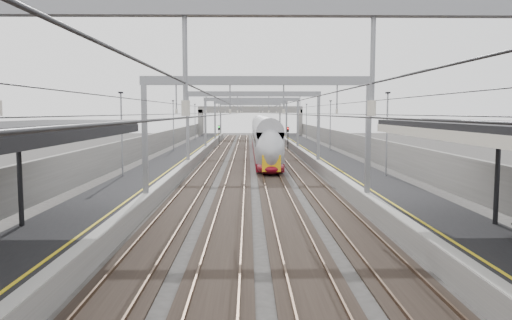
{
  "coord_description": "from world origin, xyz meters",
  "views": [
    {
      "loc": [
        -0.5,
        -6.06,
        5.58
      ],
      "look_at": [
        0.0,
        24.93,
        2.62
      ],
      "focal_mm": 35.0,
      "sensor_mm": 36.0,
      "label": 1
    }
  ],
  "objects": [
    {
      "name": "platform_left",
      "position": [
        -8.0,
        45.0,
        0.5
      ],
      "size": [
        4.0,
        120.0,
        1.0
      ],
      "primitive_type": "cube",
      "color": "black",
      "rests_on": "ground"
    },
    {
      "name": "platform_right",
      "position": [
        8.0,
        45.0,
        0.5
      ],
      "size": [
        4.0,
        120.0,
        1.0
      ],
      "primitive_type": "cube",
      "color": "black",
      "rests_on": "ground"
    },
    {
      "name": "tracks",
      "position": [
        0.0,
        45.0,
        0.05
      ],
      "size": [
        11.4,
        140.0,
        0.2
      ],
      "color": "black",
      "rests_on": "ground"
    },
    {
      "name": "overhead_line",
      "position": [
        0.0,
        51.62,
        6.14
      ],
      "size": [
        13.0,
        140.0,
        6.6
      ],
      "color": "gray",
      "rests_on": "platform_left"
    },
    {
      "name": "overbridge",
      "position": [
        0.0,
        100.0,
        5.31
      ],
      "size": [
        22.0,
        2.2,
        6.9
      ],
      "color": "slate",
      "rests_on": "ground"
    },
    {
      "name": "wall_left",
      "position": [
        -11.2,
        45.0,
        1.6
      ],
      "size": [
        0.3,
        120.0,
        3.2
      ],
      "primitive_type": "cube",
      "color": "slate",
      "rests_on": "ground"
    },
    {
      "name": "wall_right",
      "position": [
        11.2,
        45.0,
        1.6
      ],
      "size": [
        0.3,
        120.0,
        3.2
      ],
      "primitive_type": "cube",
      "color": "slate",
      "rests_on": "ground"
    },
    {
      "name": "train",
      "position": [
        1.5,
        57.9,
        2.0
      ],
      "size": [
        2.56,
        46.68,
        4.06
      ],
      "color": "maroon",
      "rests_on": "ground"
    },
    {
      "name": "signal_green",
      "position": [
        -5.2,
        74.84,
        2.42
      ],
      "size": [
        0.32,
        0.32,
        3.48
      ],
      "color": "black",
      "rests_on": "ground"
    },
    {
      "name": "signal_red_near",
      "position": [
        3.2,
        62.01,
        2.42
      ],
      "size": [
        0.32,
        0.32,
        3.48
      ],
      "color": "black",
      "rests_on": "ground"
    },
    {
      "name": "signal_red_far",
      "position": [
        5.4,
        67.38,
        2.42
      ],
      "size": [
        0.32,
        0.32,
        3.48
      ],
      "color": "black",
      "rests_on": "ground"
    }
  ]
}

